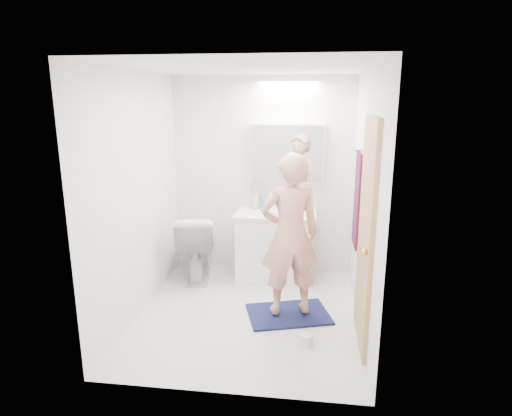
% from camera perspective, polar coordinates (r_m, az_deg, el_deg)
% --- Properties ---
extents(floor, '(2.50, 2.50, 0.00)m').
position_cam_1_polar(floor, '(4.58, -1.06, -13.61)').
color(floor, silver).
rests_on(floor, ground).
extents(ceiling, '(2.50, 2.50, 0.00)m').
position_cam_1_polar(ceiling, '(4.05, -1.22, 17.95)').
color(ceiling, white).
rests_on(ceiling, floor).
extents(wall_back, '(2.50, 0.00, 2.50)m').
position_cam_1_polar(wall_back, '(5.37, 0.85, 4.19)').
color(wall_back, white).
rests_on(wall_back, floor).
extents(wall_front, '(2.50, 0.00, 2.50)m').
position_cam_1_polar(wall_front, '(2.97, -4.72, -4.26)').
color(wall_front, white).
rests_on(wall_front, floor).
extents(wall_left, '(0.00, 2.50, 2.50)m').
position_cam_1_polar(wall_left, '(4.45, -15.29, 1.56)').
color(wall_left, white).
rests_on(wall_left, floor).
extents(wall_right, '(0.00, 2.50, 2.50)m').
position_cam_1_polar(wall_right, '(4.14, 14.11, 0.70)').
color(wall_right, white).
rests_on(wall_right, floor).
extents(vanity_cabinet, '(0.90, 0.55, 0.78)m').
position_cam_1_polar(vanity_cabinet, '(5.28, 2.56, -5.10)').
color(vanity_cabinet, white).
rests_on(vanity_cabinet, floor).
extents(countertop, '(0.95, 0.58, 0.04)m').
position_cam_1_polar(countertop, '(5.16, 2.61, -0.80)').
color(countertop, white).
rests_on(countertop, vanity_cabinet).
extents(sink_basin, '(0.36, 0.36, 0.03)m').
position_cam_1_polar(sink_basin, '(5.18, 2.64, -0.34)').
color(sink_basin, white).
rests_on(sink_basin, countertop).
extents(faucet, '(0.02, 0.02, 0.16)m').
position_cam_1_polar(faucet, '(5.35, 2.82, 0.85)').
color(faucet, silver).
rests_on(faucet, countertop).
extents(medicine_cabinet, '(0.88, 0.14, 0.70)m').
position_cam_1_polar(medicine_cabinet, '(5.22, 4.07, 7.20)').
color(medicine_cabinet, white).
rests_on(medicine_cabinet, wall_back).
extents(mirror_panel, '(0.84, 0.01, 0.66)m').
position_cam_1_polar(mirror_panel, '(5.15, 4.02, 7.10)').
color(mirror_panel, silver).
rests_on(mirror_panel, medicine_cabinet).
extents(toilet, '(0.58, 0.85, 0.80)m').
position_cam_1_polar(toilet, '(5.33, -7.77, -4.91)').
color(toilet, silver).
rests_on(toilet, floor).
extents(bath_rug, '(0.92, 0.76, 0.02)m').
position_cam_1_polar(bath_rug, '(4.55, 4.26, -13.68)').
color(bath_rug, '#151542').
rests_on(bath_rug, floor).
extents(person, '(0.67, 0.54, 1.61)m').
position_cam_1_polar(person, '(4.22, 4.47, -3.56)').
color(person, tan).
rests_on(person, bath_rug).
extents(door, '(0.04, 0.80, 2.00)m').
position_cam_1_polar(door, '(3.85, 14.21, -3.40)').
color(door, tan).
rests_on(door, wall_right).
extents(door_knob, '(0.06, 0.06, 0.06)m').
position_cam_1_polar(door_knob, '(3.58, 14.05, -5.59)').
color(door_knob, gold).
rests_on(door_knob, door).
extents(towel, '(0.02, 0.42, 1.00)m').
position_cam_1_polar(towel, '(4.69, 13.04, 1.09)').
color(towel, '#151033').
rests_on(towel, wall_right).
extents(towel_hook, '(0.07, 0.02, 0.02)m').
position_cam_1_polar(towel_hook, '(4.60, 13.24, 7.41)').
color(towel_hook, silver).
rests_on(towel_hook, wall_right).
extents(soap_bottle_a, '(0.10, 0.10, 0.22)m').
position_cam_1_polar(soap_bottle_a, '(5.30, -0.03, 1.08)').
color(soap_bottle_a, '#C2C37E').
rests_on(soap_bottle_a, countertop).
extents(soap_bottle_b, '(0.11, 0.11, 0.17)m').
position_cam_1_polar(soap_bottle_b, '(5.33, 0.50, 0.89)').
color(soap_bottle_b, '#5589B7').
rests_on(soap_bottle_b, countertop).
extents(toothbrush_cup, '(0.13, 0.13, 0.10)m').
position_cam_1_polar(toothbrush_cup, '(5.28, 5.29, 0.31)').
color(toothbrush_cup, '#3C60B5').
rests_on(toothbrush_cup, countertop).
extents(toilet_paper_roll, '(0.11, 0.11, 0.10)m').
position_cam_1_polar(toilet_paper_roll, '(4.06, 6.60, -16.78)').
color(toilet_paper_roll, silver).
rests_on(toilet_paper_roll, floor).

